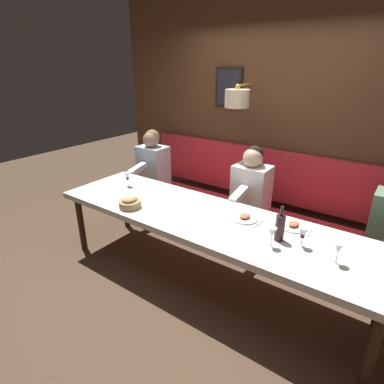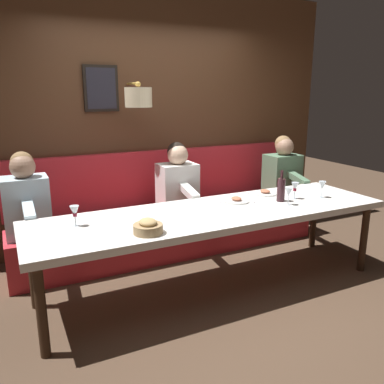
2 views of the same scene
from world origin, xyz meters
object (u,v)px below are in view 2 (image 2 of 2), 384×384
diner_near (178,182)px  wine_glass_1 (322,186)px  bread_bowl (148,227)px  wine_glass_2 (289,193)px  diner_middle (26,198)px  diner_nearest (283,170)px  dining_table (215,217)px  wine_glass_3 (295,187)px  wine_glass_0 (75,212)px  wine_bottle (281,189)px

diner_near → wine_glass_1: diner_near is taller
bread_bowl → wine_glass_2: bearing=-84.4°
diner_middle → wine_glass_1: 2.81m
diner_nearest → wine_glass_2: bearing=143.5°
wine_glass_1 → wine_glass_2: same height
dining_table → wine_glass_3: size_ratio=19.63×
diner_middle → bread_bowl: (-1.16, -0.76, -0.03)m
wine_glass_2 → wine_glass_3: same height
wine_glass_2 → diner_near: bearing=32.9°
diner_nearest → diner_middle: same height
wine_glass_2 → wine_glass_3: 0.24m
bread_bowl → diner_nearest: bearing=-61.9°
diner_near → wine_glass_0: (-0.76, 1.21, 0.04)m
diner_near → diner_middle: size_ratio=1.00×
wine_glass_0 → wine_glass_1: size_ratio=1.00×
wine_glass_0 → wine_glass_2: 1.89m
diner_nearest → bread_bowl: (-1.16, 2.18, -0.03)m
diner_middle → wine_glass_0: size_ratio=4.82×
wine_glass_3 → wine_bottle: size_ratio=0.55×
wine_glass_0 → wine_glass_3: bearing=-93.4°
wine_glass_1 → wine_glass_3: size_ratio=1.00×
wine_bottle → bread_bowl: size_ratio=1.36×
diner_nearest → wine_glass_3: bearing=147.6°
diner_near → wine_glass_1: (-0.96, -1.13, 0.04)m
dining_table → wine_glass_2: bearing=-101.4°
wine_glass_1 → wine_glass_0: bearing=85.1°
dining_table → diner_near: bearing=-2.4°
wine_glass_1 → wine_bottle: wine_bottle is taller
dining_table → bread_bowl: 0.78m
wine_glass_1 → bread_bowl: (-0.20, 1.89, -0.07)m
wine_glass_1 → dining_table: bearing=86.1°
dining_table → diner_nearest: 1.71m
diner_near → wine_bottle: size_ratio=2.64×
dining_table → wine_glass_3: wine_glass_3 is taller
wine_glass_2 → bread_bowl: (-0.14, 1.42, -0.07)m
wine_glass_0 → wine_bottle: wine_bottle is taller
diner_near → wine_bottle: bearing=-142.9°
diner_middle → wine_glass_0: 0.82m
diner_middle → wine_glass_2: bearing=-115.2°
diner_near → wine_glass_0: 1.43m
wine_glass_0 → diner_nearest: bearing=-73.9°
wine_glass_2 → wine_bottle: wine_bottle is taller
wine_glass_3 → bread_bowl: bearing=99.8°
diner_near → wine_glass_2: (-1.02, -0.66, 0.04)m
diner_near → wine_glass_0: bearing=122.1°
wine_glass_1 → wine_glass_3: 0.28m
diner_nearest → wine_glass_1: bearing=163.3°
wine_glass_2 → wine_bottle: (0.13, -0.01, -0.00)m
wine_glass_3 → bread_bowl: size_ratio=0.75×
dining_table → wine_bottle: size_ratio=10.73×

